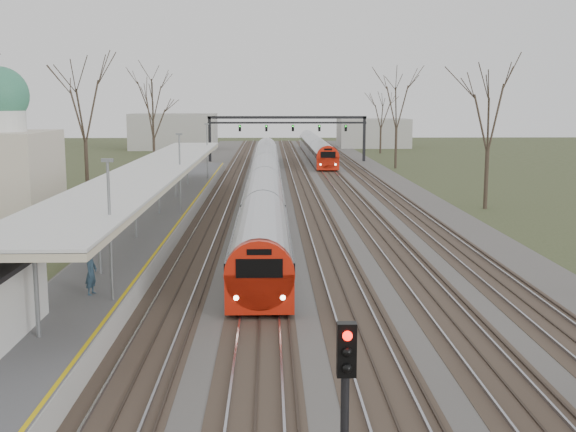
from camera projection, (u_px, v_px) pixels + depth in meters
name	position (u px, v px, depth m)	size (l,w,h in m)	color
track_bed	(295.00, 188.00, 66.41)	(24.00, 160.00, 0.22)	#474442
platform	(167.00, 213.00, 48.82)	(3.50, 69.00, 1.00)	#9E9B93
canopy	(156.00, 169.00, 43.83)	(4.10, 50.00, 3.11)	slate
signal_gantry	(287.00, 125.00, 95.25)	(21.00, 0.59, 6.08)	black
tree_west_far	(84.00, 101.00, 57.80)	(5.50, 5.50, 11.33)	#2D231C
tree_east_far	(489.00, 111.00, 52.79)	(5.00, 5.00, 10.30)	#2D231C
train_near	(265.00, 177.00, 63.02)	(2.62, 75.21, 3.05)	#B5B9C1
train_far	(315.00, 147.00, 103.41)	(2.62, 45.21, 3.05)	#B5B9C1
passenger	(91.00, 273.00, 26.25)	(0.60, 0.39, 1.64)	#283E4E
signal_post	(345.00, 394.00, 13.15)	(0.35, 0.45, 4.10)	black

